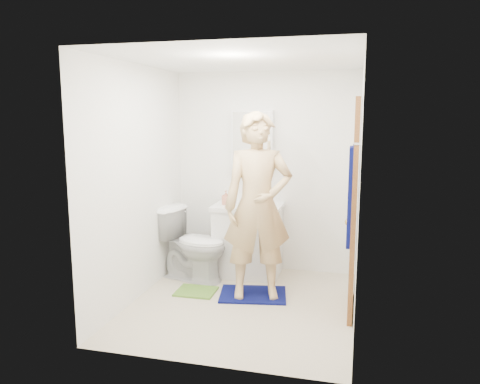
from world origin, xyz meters
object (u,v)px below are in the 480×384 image
towel (350,197)px  toothbrush_cup (259,200)px  toilet (193,244)px  vanity_cabinet (248,242)px  man (258,206)px  soap_dispenser (226,198)px  medicine_cabinet (253,140)px

towel → toothbrush_cup: towel is taller
towel → toilet: (-1.76, 1.16, -0.83)m
vanity_cabinet → man: bearing=-69.4°
toilet → soap_dispenser: 0.66m
towel → toothbrush_cup: bearing=124.2°
medicine_cabinet → toothbrush_cup: medicine_cabinet is taller
vanity_cabinet → man: (0.26, -0.70, 0.58)m
towel → man: (-0.92, 0.78, -0.27)m
toilet → medicine_cabinet: bearing=-31.7°
soap_dispenser → man: 0.82m
vanity_cabinet → toilet: 0.66m
toilet → man: man is taller
toothbrush_cup → man: bearing=-78.8°
vanity_cabinet → toothbrush_cup: toothbrush_cup is taller
vanity_cabinet → medicine_cabinet: medicine_cabinet is taller
medicine_cabinet → towel: medicine_cabinet is taller
vanity_cabinet → soap_dispenser: 0.60m
vanity_cabinet → towel: towel is taller
medicine_cabinet → toothbrush_cup: size_ratio=6.00×
toothbrush_cup → man: (0.16, -0.79, 0.08)m
towel → toothbrush_cup: (-1.07, 1.57, -0.35)m
soap_dispenser → man: bearing=-50.8°
soap_dispenser → toothbrush_cup: bearing=24.0°
towel → soap_dispenser: bearing=135.3°
medicine_cabinet → towel: (1.18, -1.71, -0.35)m
toilet → man: 1.08m
toilet → toothbrush_cup: 0.93m
medicine_cabinet → man: bearing=-74.1°
toilet → toothbrush_cup: toothbrush_cup is taller
vanity_cabinet → man: 0.95m
soap_dispenser → man: (0.52, -0.63, 0.04)m
toothbrush_cup → man: size_ratio=0.06×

